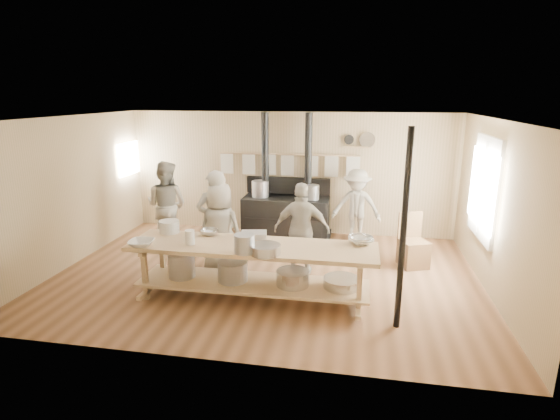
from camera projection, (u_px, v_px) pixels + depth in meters
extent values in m
plane|color=brown|center=(265.00, 275.00, 7.38)|extent=(7.00, 7.00, 0.00)
plane|color=tan|center=(289.00, 173.00, 9.42)|extent=(7.00, 0.00, 7.00)
plane|color=tan|center=(216.00, 254.00, 4.66)|extent=(7.00, 0.00, 7.00)
plane|color=tan|center=(70.00, 192.00, 7.64)|extent=(0.00, 5.00, 5.00)
plane|color=tan|center=(496.00, 210.00, 6.44)|extent=(0.00, 5.00, 5.00)
plane|color=#C2B390|center=(264.00, 118.00, 6.71)|extent=(7.00, 7.00, 0.00)
cube|color=beige|center=(485.00, 188.00, 6.96)|extent=(0.06, 1.35, 1.65)
plane|color=white|center=(482.00, 188.00, 6.97)|extent=(0.00, 1.50, 1.50)
cube|color=beige|center=(481.00, 188.00, 6.97)|extent=(0.02, 0.03, 1.50)
plane|color=white|center=(129.00, 159.00, 9.46)|extent=(0.00, 0.90, 0.90)
cube|color=black|center=(286.00, 217.00, 9.26)|extent=(1.80, 0.70, 0.85)
cube|color=black|center=(286.00, 234.00, 9.36)|extent=(1.90, 0.75, 0.10)
cube|color=black|center=(288.00, 185.00, 9.39)|extent=(1.80, 0.12, 0.35)
cylinder|color=black|center=(265.00, 155.00, 9.05)|extent=(0.15, 0.15, 1.75)
cylinder|color=black|center=(308.00, 156.00, 8.90)|extent=(0.15, 0.15, 1.75)
cylinder|color=#B2B2B7|center=(260.00, 189.00, 9.20)|extent=(0.36, 0.36, 0.34)
cylinder|color=gray|center=(312.00, 192.00, 8.97)|extent=(0.30, 0.30, 0.30)
cylinder|color=tan|center=(289.00, 154.00, 9.21)|extent=(3.00, 0.04, 0.04)
cube|color=beige|center=(227.00, 163.00, 9.50)|extent=(0.28, 0.01, 0.46)
cube|color=beige|center=(247.00, 164.00, 9.43)|extent=(0.28, 0.01, 0.46)
cube|color=beige|center=(268.00, 164.00, 9.35)|extent=(0.28, 0.01, 0.46)
cube|color=beige|center=(288.00, 165.00, 9.27)|extent=(0.28, 0.01, 0.46)
cube|color=beige|center=(309.00, 165.00, 9.19)|extent=(0.28, 0.01, 0.46)
cube|color=beige|center=(331.00, 166.00, 9.12)|extent=(0.28, 0.01, 0.46)
cube|color=beige|center=(353.00, 167.00, 9.04)|extent=(0.28, 0.01, 0.46)
cube|color=tan|center=(356.00, 147.00, 8.95)|extent=(0.50, 0.14, 0.03)
cylinder|color=black|center=(349.00, 140.00, 8.95)|extent=(0.20, 0.04, 0.20)
cylinder|color=silver|center=(367.00, 140.00, 8.89)|extent=(0.32, 0.03, 0.32)
cube|color=tan|center=(252.00, 247.00, 6.31)|extent=(3.60, 0.90, 0.06)
cube|color=tan|center=(253.00, 283.00, 6.46)|extent=(3.40, 0.80, 0.04)
cube|color=tan|center=(253.00, 286.00, 6.47)|extent=(3.30, 0.06, 0.06)
cube|color=tan|center=(145.00, 273.00, 6.39)|extent=(0.07, 0.07, 0.85)
cube|color=tan|center=(163.00, 258.00, 6.96)|extent=(0.07, 0.07, 0.85)
cube|color=tan|center=(359.00, 289.00, 5.86)|extent=(0.07, 0.07, 0.85)
cube|color=tan|center=(359.00, 272.00, 6.43)|extent=(0.07, 0.07, 0.85)
cylinder|color=#B2B2B7|center=(182.00, 265.00, 6.59)|extent=(0.40, 0.40, 0.38)
cylinder|color=gray|center=(233.00, 271.00, 6.46)|extent=(0.44, 0.44, 0.30)
cylinder|color=silver|center=(293.00, 278.00, 6.32)|extent=(0.48, 0.48, 0.22)
cylinder|color=silver|center=(341.00, 284.00, 6.21)|extent=(0.52, 0.52, 0.14)
cylinder|color=black|center=(403.00, 232.00, 5.41)|extent=(0.08, 0.08, 2.60)
imported|color=#9E9A8C|center=(217.00, 223.00, 7.26)|extent=(0.75, 0.62, 1.77)
imported|color=#9E9A8C|center=(167.00, 205.00, 8.46)|extent=(0.91, 0.75, 1.73)
imported|color=#9E9A8C|center=(220.00, 229.00, 7.22)|extent=(0.84, 0.62, 1.57)
imported|color=#9E9A8C|center=(302.00, 230.00, 7.19)|extent=(0.93, 0.39, 1.58)
imported|color=#9E9A8C|center=(356.00, 206.00, 8.78)|extent=(1.05, 0.69, 1.53)
cube|color=#4F381F|center=(413.00, 254.00, 7.68)|extent=(0.57, 0.57, 0.47)
cube|color=#4F381F|center=(410.00, 226.00, 7.76)|extent=(0.43, 0.20, 0.53)
imported|color=silver|center=(141.00, 243.00, 6.24)|extent=(0.39, 0.39, 0.09)
imported|color=silver|center=(210.00, 232.00, 6.73)|extent=(0.39, 0.39, 0.09)
imported|color=silver|center=(361.00, 241.00, 6.34)|extent=(0.44, 0.44, 0.09)
imported|color=silver|center=(361.00, 240.00, 6.34)|extent=(0.42, 0.42, 0.11)
cube|color=#B2B2B7|center=(254.00, 235.00, 6.61)|extent=(0.43, 0.32, 0.09)
cylinder|color=silver|center=(265.00, 249.00, 5.92)|extent=(0.50, 0.50, 0.13)
cylinder|color=gray|center=(244.00, 244.00, 5.96)|extent=(0.29, 0.29, 0.26)
cylinder|color=silver|center=(169.00, 227.00, 6.83)|extent=(0.40, 0.40, 0.19)
cylinder|color=silver|center=(190.00, 237.00, 6.29)|extent=(0.17, 0.17, 0.21)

